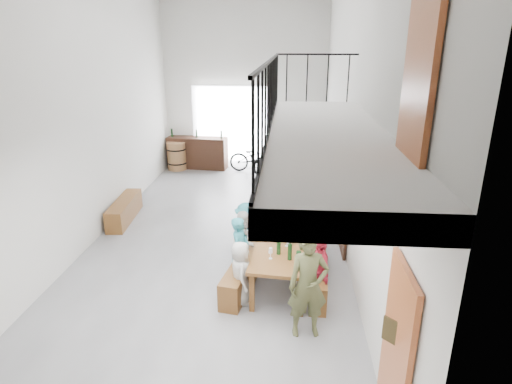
# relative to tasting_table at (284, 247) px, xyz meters

# --- Properties ---
(floor) EXTENTS (12.00, 12.00, 0.00)m
(floor) POSITION_rel_tasting_table_xyz_m (-1.48, 1.74, -0.71)
(floor) COLOR slate
(floor) RESTS_ON ground
(room_walls) EXTENTS (12.00, 12.00, 12.00)m
(room_walls) POSITION_rel_tasting_table_xyz_m (-1.48, 1.74, 2.85)
(room_walls) COLOR silver
(room_walls) RESTS_ON ground
(gateway_portal) EXTENTS (2.80, 0.08, 2.80)m
(gateway_portal) POSITION_rel_tasting_table_xyz_m (-1.88, 7.68, 0.69)
(gateway_portal) COLOR white
(gateway_portal) RESTS_ON ground
(right_wall_decor) EXTENTS (0.07, 8.28, 5.07)m
(right_wall_decor) POSITION_rel_tasting_table_xyz_m (1.22, -0.13, 1.04)
(right_wall_decor) COLOR #B1582B
(right_wall_decor) RESTS_ON ground
(balcony) EXTENTS (1.52, 5.62, 4.00)m
(balcony) POSITION_rel_tasting_table_xyz_m (0.50, -1.39, 2.26)
(balcony) COLOR white
(balcony) RESTS_ON ground
(tasting_table) EXTENTS (1.17, 2.40, 0.79)m
(tasting_table) POSITION_rel_tasting_table_xyz_m (0.00, 0.00, 0.00)
(tasting_table) COLOR brown
(tasting_table) RESTS_ON ground
(bench_inner) EXTENTS (0.74, 2.19, 0.50)m
(bench_inner) POSITION_rel_tasting_table_xyz_m (-0.69, -0.02, -0.46)
(bench_inner) COLOR brown
(bench_inner) RESTS_ON ground
(bench_wall) EXTENTS (0.41, 2.20, 0.50)m
(bench_wall) POSITION_rel_tasting_table_xyz_m (0.63, 0.03, -0.45)
(bench_wall) COLOR brown
(bench_wall) RESTS_ON ground
(tableware) EXTENTS (0.65, 1.13, 0.35)m
(tableware) POSITION_rel_tasting_table_xyz_m (-0.01, -0.06, 0.23)
(tableware) COLOR black
(tableware) RESTS_ON tasting_table
(side_bench) EXTENTS (0.53, 1.85, 0.51)m
(side_bench) POSITION_rel_tasting_table_xyz_m (-3.98, 2.63, -0.45)
(side_bench) COLOR brown
(side_bench) RESTS_ON ground
(oak_barrel) EXTENTS (0.66, 0.66, 0.96)m
(oak_barrel) POSITION_rel_tasting_table_xyz_m (-3.80, 7.14, -0.22)
(oak_barrel) COLOR #946337
(oak_barrel) RESTS_ON ground
(serving_counter) EXTENTS (2.11, 0.79, 1.09)m
(serving_counter) POSITION_rel_tasting_table_xyz_m (-3.12, 7.39, -0.16)
(serving_counter) COLOR #341D11
(serving_counter) RESTS_ON ground
(counter_bottles) EXTENTS (1.81, 0.22, 0.28)m
(counter_bottles) POSITION_rel_tasting_table_xyz_m (-3.13, 7.37, 0.52)
(counter_bottles) COLOR black
(counter_bottles) RESTS_ON serving_counter
(guest_left_a) EXTENTS (0.46, 0.61, 1.12)m
(guest_left_a) POSITION_rel_tasting_table_xyz_m (-0.70, -0.72, -0.15)
(guest_left_a) COLOR beige
(guest_left_a) RESTS_ON ground
(guest_left_b) EXTENTS (0.42, 0.53, 1.29)m
(guest_left_b) POSITION_rel_tasting_table_xyz_m (-0.78, -0.09, -0.06)
(guest_left_b) COLOR teal
(guest_left_b) RESTS_ON ground
(guest_left_c) EXTENTS (0.57, 0.66, 1.19)m
(guest_left_c) POSITION_rel_tasting_table_xyz_m (-0.76, 0.47, -0.11)
(guest_left_c) COLOR beige
(guest_left_c) RESTS_ON ground
(guest_left_d) EXTENTS (0.52, 0.81, 1.19)m
(guest_left_d) POSITION_rel_tasting_table_xyz_m (-0.78, 0.90, -0.11)
(guest_left_d) COLOR teal
(guest_left_d) RESTS_ON ground
(guest_right_a) EXTENTS (0.45, 0.75, 1.19)m
(guest_right_a) POSITION_rel_tasting_table_xyz_m (0.61, -0.62, -0.11)
(guest_right_a) COLOR #B91F34
(guest_right_a) RESTS_ON ground
(guest_right_b) EXTENTS (0.77, 1.14, 1.18)m
(guest_right_b) POSITION_rel_tasting_table_xyz_m (0.56, 0.02, -0.12)
(guest_right_b) COLOR black
(guest_right_b) RESTS_ON ground
(guest_right_c) EXTENTS (0.39, 0.56, 1.09)m
(guest_right_c) POSITION_rel_tasting_table_xyz_m (0.59, 0.65, -0.16)
(guest_right_c) COLOR beige
(guest_right_c) RESTS_ON ground
(host_standing) EXTENTS (0.65, 0.48, 1.64)m
(host_standing) POSITION_rel_tasting_table_xyz_m (0.38, -1.46, 0.12)
(host_standing) COLOR #4B4E2C
(host_standing) RESTS_ON ground
(potted_plant) EXTENTS (0.44, 0.41, 0.41)m
(potted_plant) POSITION_rel_tasting_table_xyz_m (0.97, 2.36, -0.50)
(potted_plant) COLOR #194E1B
(potted_plant) RESTS_ON ground
(bicycle_near) EXTENTS (1.92, 0.78, 0.99)m
(bicycle_near) POSITION_rel_tasting_table_xyz_m (-1.01, 7.06, -0.21)
(bicycle_near) COLOR black
(bicycle_near) RESTS_ON ground
(bicycle_far) EXTENTS (1.80, 1.28, 1.07)m
(bicycle_far) POSITION_rel_tasting_table_xyz_m (-0.31, 6.78, -0.17)
(bicycle_far) COLOR black
(bicycle_far) RESTS_ON ground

